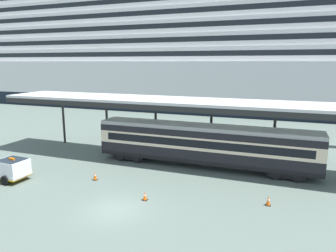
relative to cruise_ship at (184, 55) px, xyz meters
name	(u,v)px	position (x,y,z in m)	size (l,w,h in m)	color
ground_plane	(115,210)	(11.92, -52.63, -11.68)	(400.00, 400.00, 0.00)	#56655C
cruise_ship	(184,55)	(0.00, 0.00, 0.00)	(179.29, 26.43, 36.57)	black
platform_canopy	(206,104)	(15.38, -41.26, -5.59)	(43.69, 5.81, 6.39)	silver
train_carriage	(204,144)	(15.38, -41.72, -9.38)	(21.00, 2.81, 4.11)	black
service_truck	(5,168)	(0.13, -50.91, -10.69)	(5.30, 2.46, 2.02)	white
traffic_cone_near	(268,201)	(21.77, -48.22, -11.32)	(0.36, 0.36, 0.73)	black
traffic_cone_mid	(95,176)	(7.51, -48.36, -11.30)	(0.36, 0.36, 0.78)	black
traffic_cone_far	(145,196)	(13.22, -50.51, -11.35)	(0.36, 0.36, 0.67)	black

